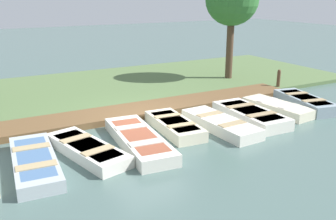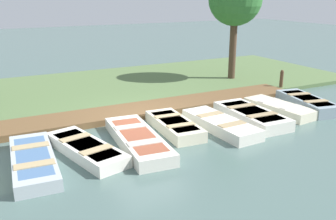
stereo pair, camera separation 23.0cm
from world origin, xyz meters
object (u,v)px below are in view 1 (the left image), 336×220
object	(u,v)px
rowboat_5	(220,124)
mooring_post_far	(278,80)
rowboat_1	(34,162)
rowboat_7	(277,107)
rowboat_4	(174,125)
rowboat_2	(87,149)
rowboat_6	(250,115)
park_tree_left	(232,0)
rowboat_3	(139,140)
rowboat_8	(305,102)

from	to	relation	value
rowboat_5	mooring_post_far	xyz separation A→B (m)	(-2.90, 5.34, 0.30)
rowboat_5	rowboat_1	bearing A→B (deg)	-92.36
rowboat_7	mooring_post_far	size ratio (longest dim) A/B	2.90
rowboat_4	rowboat_5	xyz separation A→B (m)	(0.57, 1.39, -0.00)
rowboat_2	rowboat_6	distance (m)	5.82
rowboat_1	rowboat_6	bearing A→B (deg)	96.03
rowboat_7	mooring_post_far	bearing A→B (deg)	129.64
rowboat_5	rowboat_4	bearing A→B (deg)	-115.32
rowboat_1	mooring_post_far	size ratio (longest dim) A/B	3.43
rowboat_5	park_tree_left	bearing A→B (deg)	137.68
rowboat_4	rowboat_6	distance (m)	2.84
rowboat_3	rowboat_8	bearing A→B (deg)	98.55
rowboat_3	rowboat_5	distance (m)	2.89
rowboat_4	park_tree_left	xyz separation A→B (m)	(-4.90, 5.89, 3.74)
park_tree_left	rowboat_4	bearing A→B (deg)	-50.25
rowboat_7	rowboat_5	bearing A→B (deg)	-86.56
rowboat_1	rowboat_2	xyz separation A→B (m)	(-0.13, 1.39, -0.00)
rowboat_8	mooring_post_far	xyz separation A→B (m)	(-2.49, 1.05, 0.26)
rowboat_8	park_tree_left	world-z (taller)	park_tree_left
rowboat_2	rowboat_8	distance (m)	8.70
rowboat_7	park_tree_left	world-z (taller)	park_tree_left
rowboat_1	rowboat_2	world-z (taller)	rowboat_1
rowboat_4	rowboat_5	size ratio (longest dim) A/B	0.88
rowboat_1	park_tree_left	size ratio (longest dim) A/B	0.62
rowboat_8	rowboat_2	bearing A→B (deg)	-76.13
rowboat_6	rowboat_7	xyz separation A→B (m)	(-0.28, 1.53, -0.02)
rowboat_4	rowboat_7	bearing A→B (deg)	92.29
rowboat_3	rowboat_4	world-z (taller)	rowboat_4
rowboat_6	park_tree_left	xyz separation A→B (m)	(-5.28, 3.08, 3.72)
rowboat_8	park_tree_left	size ratio (longest dim) A/B	0.56
rowboat_1	mooring_post_far	xyz separation A→B (m)	(-2.96, 11.13, 0.31)
rowboat_1	rowboat_6	size ratio (longest dim) A/B	1.10
mooring_post_far	rowboat_1	bearing A→B (deg)	-75.12
rowboat_1	rowboat_3	world-z (taller)	rowboat_3
rowboat_2	park_tree_left	bearing A→B (deg)	107.37
rowboat_5	rowboat_6	distance (m)	1.43
rowboat_4	rowboat_6	xyz separation A→B (m)	(0.38, 2.81, 0.02)
rowboat_5	rowboat_6	xyz separation A→B (m)	(-0.20, 1.42, 0.02)
rowboat_6	rowboat_5	bearing A→B (deg)	-80.23
rowboat_3	park_tree_left	distance (m)	9.92
rowboat_5	rowboat_8	bearing A→B (deg)	92.59
mooring_post_far	rowboat_3	bearing A→B (deg)	-70.58
rowboat_3	park_tree_left	size ratio (longest dim) A/B	0.69
rowboat_5	mooring_post_far	bearing A→B (deg)	115.60
rowboat_5	mooring_post_far	size ratio (longest dim) A/B	3.20
rowboat_4	rowboat_7	xyz separation A→B (m)	(0.10, 4.34, -0.01)
mooring_post_far	park_tree_left	size ratio (longest dim) A/B	0.18
rowboat_3	mooring_post_far	bearing A→B (deg)	114.68
rowboat_3	rowboat_4	xyz separation A→B (m)	(-0.57, 1.50, 0.00)
rowboat_2	rowboat_6	xyz separation A→B (m)	(-0.12, 5.82, 0.03)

